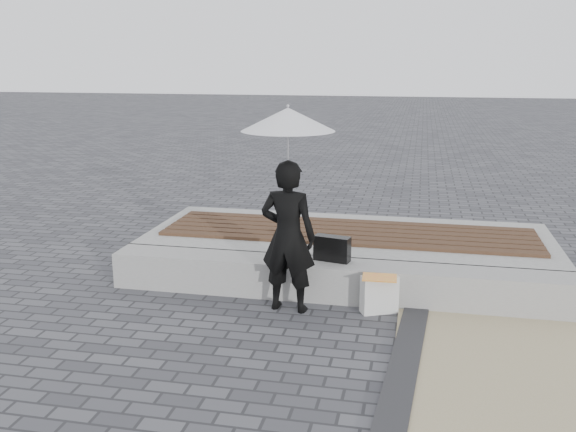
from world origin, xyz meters
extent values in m
plane|color=#4C4C51|center=(0.00, 0.00, 0.00)|extent=(80.00, 80.00, 0.00)
cube|color=#2A2A2C|center=(0.75, -0.50, 0.02)|extent=(0.61, 5.20, 0.04)
cube|color=#9C9B97|center=(0.00, 1.60, 0.20)|extent=(5.00, 0.45, 0.40)
cube|color=#A8A9A3|center=(0.00, 2.80, 0.20)|extent=(5.00, 2.00, 0.40)
imported|color=black|center=(-0.43, 1.17, 0.79)|extent=(0.61, 0.43, 1.57)
cylinder|color=#BCBBC1|center=(-0.43, 1.17, 1.39)|extent=(0.02, 0.02, 0.92)
cone|color=silver|center=(-0.43, 1.17, 1.97)|extent=(0.92, 0.92, 0.23)
sphere|color=#BCBBC1|center=(-0.43, 1.17, 2.09)|extent=(0.03, 0.03, 0.03)
cube|color=black|center=(-0.04, 1.66, 0.54)|extent=(0.41, 0.22, 0.28)
cube|color=white|center=(0.50, 1.28, 0.19)|extent=(0.40, 0.30, 0.39)
cube|color=#F2492D|center=(0.50, 1.23, 0.39)|extent=(0.35, 0.27, 0.01)
camera|label=1|loc=(0.84, -4.86, 2.54)|focal=39.48mm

